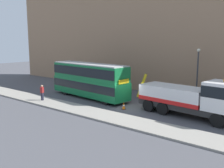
% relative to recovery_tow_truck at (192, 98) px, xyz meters
% --- Properties ---
extents(ground_plane, '(120.00, 120.00, 0.00)m').
position_rel_recovery_tow_truck_xyz_m(ground_plane, '(-5.96, -0.45, -1.76)').
color(ground_plane, '#4C4C51').
extents(near_kerb, '(60.00, 2.80, 0.15)m').
position_rel_recovery_tow_truck_xyz_m(near_kerb, '(-5.96, -4.65, -1.68)').
color(near_kerb, gray).
rests_on(near_kerb, ground_plane).
extents(building_facade, '(60.00, 1.50, 16.00)m').
position_rel_recovery_tow_truck_xyz_m(building_facade, '(-5.96, 8.16, 6.31)').
color(building_facade, '#9E7A5B').
rests_on(building_facade, ground_plane).
extents(recovery_tow_truck, '(10.24, 3.53, 3.67)m').
position_rel_recovery_tow_truck_xyz_m(recovery_tow_truck, '(0.00, 0.00, 0.00)').
color(recovery_tow_truck, '#2D2D2D').
rests_on(recovery_tow_truck, ground_plane).
extents(double_decker_bus, '(11.20, 3.65, 4.06)m').
position_rel_recovery_tow_truck_xyz_m(double_decker_bus, '(-12.44, 0.05, 0.47)').
color(double_decker_bus, '#146B38').
rests_on(double_decker_bus, ground_plane).
extents(pedestrian_onlooker, '(0.41, 0.47, 1.71)m').
position_rel_recovery_tow_truck_xyz_m(pedestrian_onlooker, '(-15.07, -4.66, -0.77)').
color(pedestrian_onlooker, '#232333').
rests_on(pedestrian_onlooker, near_kerb).
extents(traffic_cone_near_bus, '(0.36, 0.36, 0.72)m').
position_rel_recovery_tow_truck_xyz_m(traffic_cone_near_bus, '(-6.12, -1.63, -1.42)').
color(traffic_cone_near_bus, orange).
rests_on(traffic_cone_near_bus, ground_plane).
extents(street_lamp, '(0.36, 0.36, 5.83)m').
position_rel_recovery_tow_truck_xyz_m(street_lamp, '(-1.83, 5.97, 1.71)').
color(street_lamp, '#38383D').
rests_on(street_lamp, ground_plane).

